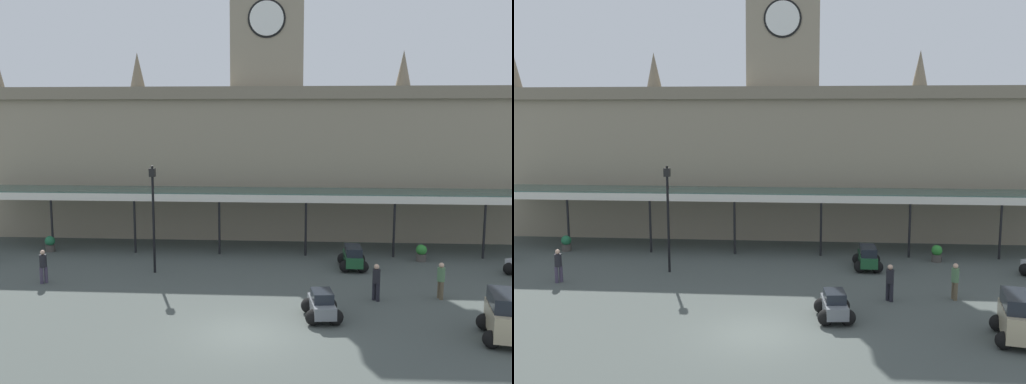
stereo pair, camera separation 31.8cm
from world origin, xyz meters
TOP-DOWN VIEW (x-y plane):
  - ground_plane at (0.00, 0.00)m, footprint 140.00×140.00m
  - station_building at (0.00, 18.98)m, footprint 41.30×7.14m
  - entrance_canopy at (0.00, 13.19)m, footprint 36.03×3.26m
  - car_beige_van at (9.46, 0.10)m, footprint 1.90×2.54m
  - car_grey_sedan at (2.98, 1.76)m, footprint 1.66×2.13m
  - car_green_estate at (5.04, 9.27)m, footprint 1.56×2.26m
  - pedestrian_crossing_forecourt at (5.51, 4.14)m, footprint 0.34×0.34m
  - pedestrian_near_entrance at (8.44, 4.58)m, footprint 0.34×0.39m
  - pedestrian_beside_cars at (-10.43, 5.63)m, footprint 0.34×0.34m
  - victorian_lamppost at (-5.46, 7.85)m, footprint 0.30×0.30m
  - planter_forecourt_centre at (-12.97, 11.85)m, footprint 0.60×0.60m
  - planter_near_kerb at (9.10, 11.08)m, footprint 0.60×0.60m

SIDE VIEW (x-z plane):
  - ground_plane at x=0.00m, z-range 0.00..0.00m
  - planter_forecourt_centre at x=-12.97m, z-range 0.01..0.97m
  - planter_near_kerb at x=9.10m, z-range 0.01..0.97m
  - car_grey_sedan at x=2.98m, z-range -0.09..1.10m
  - car_green_estate at x=5.04m, z-range -0.07..1.20m
  - car_beige_van at x=9.46m, z-range -0.08..1.69m
  - pedestrian_crossing_forecourt at x=5.51m, z-range 0.07..1.74m
  - pedestrian_near_entrance at x=8.44m, z-range 0.07..1.74m
  - pedestrian_beside_cars at x=-10.43m, z-range 0.07..1.74m
  - victorian_lamppost at x=-5.46m, z-range 0.63..6.28m
  - entrance_canopy at x=0.00m, z-range 1.69..5.38m
  - station_building at x=0.00m, z-range -3.40..14.73m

